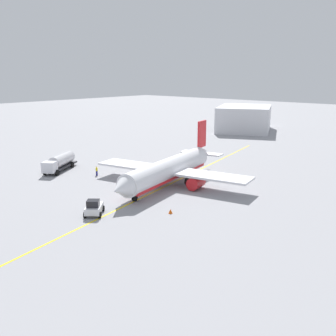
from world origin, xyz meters
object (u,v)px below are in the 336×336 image
at_px(safety_cone_nose, 171,211).
at_px(fuel_tanker, 60,162).
at_px(pushback_tug, 94,208).
at_px(airplane, 169,169).
at_px(refueling_worker, 97,171).

bearing_deg(safety_cone_nose, fuel_tanker, -97.10).
distance_m(fuel_tanker, pushback_tug, 27.11).
bearing_deg(safety_cone_nose, airplane, -138.46).
bearing_deg(airplane, fuel_tanker, -73.41).
bearing_deg(airplane, safety_cone_nose, 41.54).
relative_size(refueling_worker, safety_cone_nose, 2.69).
bearing_deg(airplane, refueling_worker, -73.17).
distance_m(fuel_tanker, refueling_worker, 8.74).
distance_m(airplane, pushback_tug, 18.11).
relative_size(airplane, fuel_tanker, 3.05).
height_order(refueling_worker, safety_cone_nose, refueling_worker).
bearing_deg(fuel_tanker, pushback_tug, 65.64).
bearing_deg(fuel_tanker, safety_cone_nose, 82.90).
distance_m(airplane, refueling_worker, 15.04).
bearing_deg(refueling_worker, airplane, 106.83).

